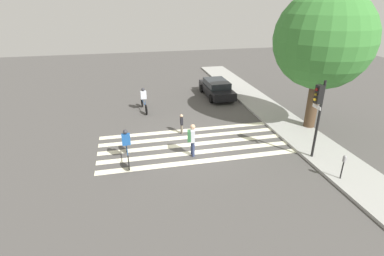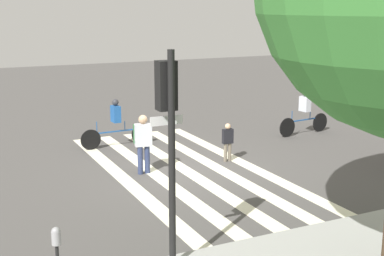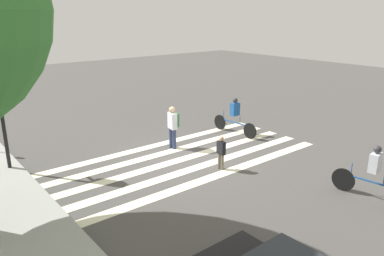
{
  "view_description": "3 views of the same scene",
  "coord_description": "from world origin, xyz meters",
  "px_view_note": "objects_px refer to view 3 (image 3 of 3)",
  "views": [
    {
      "loc": [
        14.11,
        -3.2,
        7.35
      ],
      "look_at": [
        -0.23,
        -0.0,
        0.87
      ],
      "focal_mm": 28.0,
      "sensor_mm": 36.0,
      "label": 1
    },
    {
      "loc": [
        6.3,
        13.35,
        4.63
      ],
      "look_at": [
        -0.33,
        -0.3,
        1.17
      ],
      "focal_mm": 50.0,
      "sensor_mm": 36.0,
      "label": 2
    },
    {
      "loc": [
        -10.18,
        7.9,
        5.13
      ],
      "look_at": [
        -0.8,
        0.34,
        1.43
      ],
      "focal_mm": 35.0,
      "sensor_mm": 36.0,
      "label": 3
    }
  ],
  "objects_px": {
    "traffic_light": "(3,90)",
    "cyclist_far_lane": "(235,115)",
    "cyclist_near_curb": "(374,172)",
    "pedestrian_adult_blue_shirt": "(173,124)",
    "pedestrian_adult_yellow_jacket": "(221,151)"
  },
  "relations": [
    {
      "from": "traffic_light",
      "to": "cyclist_far_lane",
      "type": "height_order",
      "value": "traffic_light"
    },
    {
      "from": "cyclist_near_curb",
      "to": "traffic_light",
      "type": "bearing_deg",
      "value": 34.15
    },
    {
      "from": "pedestrian_adult_blue_shirt",
      "to": "cyclist_near_curb",
      "type": "relative_size",
      "value": 0.72
    },
    {
      "from": "traffic_light",
      "to": "cyclist_near_curb",
      "type": "distance_m",
      "value": 11.54
    },
    {
      "from": "pedestrian_adult_blue_shirt",
      "to": "pedestrian_adult_yellow_jacket",
      "type": "xyz_separation_m",
      "value": [
        -2.75,
        -0.0,
        -0.32
      ]
    },
    {
      "from": "pedestrian_adult_yellow_jacket",
      "to": "cyclist_far_lane",
      "type": "distance_m",
      "value": 4.04
    },
    {
      "from": "pedestrian_adult_yellow_jacket",
      "to": "cyclist_far_lane",
      "type": "bearing_deg",
      "value": -47.09
    },
    {
      "from": "traffic_light",
      "to": "cyclist_near_curb",
      "type": "relative_size",
      "value": 1.69
    },
    {
      "from": "pedestrian_adult_blue_shirt",
      "to": "cyclist_near_curb",
      "type": "xyz_separation_m",
      "value": [
        -7.05,
        -1.85,
        -0.12
      ]
    },
    {
      "from": "pedestrian_adult_blue_shirt",
      "to": "pedestrian_adult_yellow_jacket",
      "type": "bearing_deg",
      "value": -168.42
    },
    {
      "from": "traffic_light",
      "to": "cyclist_near_curb",
      "type": "xyz_separation_m",
      "value": [
        -8.65,
        -7.4,
        -1.9
      ]
    },
    {
      "from": "cyclist_far_lane",
      "to": "cyclist_near_curb",
      "type": "bearing_deg",
      "value": 166.81
    },
    {
      "from": "pedestrian_adult_yellow_jacket",
      "to": "cyclist_near_curb",
      "type": "bearing_deg",
      "value": -152.25
    },
    {
      "from": "pedestrian_adult_yellow_jacket",
      "to": "cyclist_far_lane",
      "type": "relative_size",
      "value": 0.48
    },
    {
      "from": "traffic_light",
      "to": "pedestrian_adult_yellow_jacket",
      "type": "height_order",
      "value": "traffic_light"
    }
  ]
}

